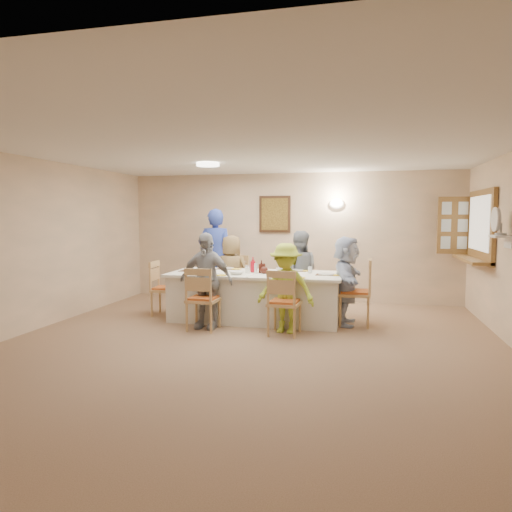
% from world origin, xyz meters
% --- Properties ---
extents(ground, '(7.00, 7.00, 0.00)m').
position_xyz_m(ground, '(0.00, 0.00, 0.00)').
color(ground, brown).
extents(room_walls, '(7.00, 7.00, 7.00)m').
position_xyz_m(room_walls, '(0.00, 0.00, 1.51)').
color(room_walls, tan).
rests_on(room_walls, ground).
extents(wall_picture, '(0.62, 0.05, 0.72)m').
position_xyz_m(wall_picture, '(-0.30, 3.46, 1.70)').
color(wall_picture, '#351E12').
rests_on(wall_picture, room_walls).
extents(wall_sconce, '(0.26, 0.09, 0.18)m').
position_xyz_m(wall_sconce, '(0.90, 3.44, 1.90)').
color(wall_sconce, white).
rests_on(wall_sconce, room_walls).
extents(ceiling_light, '(0.36, 0.36, 0.05)m').
position_xyz_m(ceiling_light, '(-1.00, 1.50, 2.47)').
color(ceiling_light, white).
rests_on(ceiling_light, room_walls).
extents(serving_hatch, '(0.06, 1.50, 1.15)m').
position_xyz_m(serving_hatch, '(3.21, 2.40, 1.50)').
color(serving_hatch, olive).
rests_on(serving_hatch, room_walls).
extents(hatch_sill, '(0.30, 1.50, 0.05)m').
position_xyz_m(hatch_sill, '(3.09, 2.40, 0.97)').
color(hatch_sill, olive).
rests_on(hatch_sill, room_walls).
extents(shutter_door, '(0.55, 0.04, 1.00)m').
position_xyz_m(shutter_door, '(2.95, 3.16, 1.50)').
color(shutter_door, olive).
rests_on(shutter_door, room_walls).
extents(fan_shelf, '(0.22, 0.36, 0.03)m').
position_xyz_m(fan_shelf, '(3.13, 1.05, 1.40)').
color(fan_shelf, white).
rests_on(fan_shelf, room_walls).
extents(desk_fan, '(0.30, 0.30, 0.28)m').
position_xyz_m(desk_fan, '(3.10, 1.05, 1.55)').
color(desk_fan, '#A5A5A8').
rests_on(desk_fan, fan_shelf).
extents(dining_table, '(2.73, 1.16, 0.76)m').
position_xyz_m(dining_table, '(-0.26, 1.63, 0.38)').
color(dining_table, white).
rests_on(dining_table, ground).
extents(chair_back_left, '(0.54, 0.54, 0.96)m').
position_xyz_m(chair_back_left, '(-0.86, 2.43, 0.48)').
color(chair_back_left, tan).
rests_on(chair_back_left, ground).
extents(chair_back_right, '(0.54, 0.54, 0.98)m').
position_xyz_m(chair_back_right, '(0.34, 2.43, 0.49)').
color(chair_back_right, tan).
rests_on(chair_back_right, ground).
extents(chair_front_left, '(0.46, 0.46, 0.93)m').
position_xyz_m(chair_front_left, '(-0.86, 0.83, 0.47)').
color(chair_front_left, tan).
rests_on(chair_front_left, ground).
extents(chair_front_right, '(0.48, 0.48, 0.93)m').
position_xyz_m(chair_front_right, '(0.34, 0.83, 0.47)').
color(chair_front_right, tan).
rests_on(chair_front_right, ground).
extents(chair_left_end, '(0.46, 0.46, 0.92)m').
position_xyz_m(chair_left_end, '(-1.81, 1.63, 0.46)').
color(chair_left_end, tan).
rests_on(chair_left_end, ground).
extents(chair_right_end, '(0.50, 0.50, 1.03)m').
position_xyz_m(chair_right_end, '(1.29, 1.63, 0.51)').
color(chair_right_end, tan).
rests_on(chair_right_end, ground).
extents(diner_back_left, '(0.69, 0.49, 1.33)m').
position_xyz_m(diner_back_left, '(-0.86, 2.31, 0.66)').
color(diner_back_left, brown).
rests_on(diner_back_left, ground).
extents(diner_back_right, '(0.76, 0.63, 1.41)m').
position_xyz_m(diner_back_right, '(0.34, 2.31, 0.71)').
color(diner_back_right, gray).
rests_on(diner_back_right, ground).
extents(diner_front_left, '(0.90, 0.51, 1.42)m').
position_xyz_m(diner_front_left, '(-0.86, 0.95, 0.71)').
color(diner_front_left, '#A3A5A9').
rests_on(diner_front_left, ground).
extents(diner_front_right, '(0.95, 0.69, 1.28)m').
position_xyz_m(diner_front_right, '(0.34, 0.95, 0.64)').
color(diner_front_right, '#B5D136').
rests_on(diner_front_right, ground).
extents(diner_right_end, '(1.28, 0.46, 1.36)m').
position_xyz_m(diner_right_end, '(1.16, 1.63, 0.68)').
color(diner_right_end, silver).
rests_on(diner_right_end, ground).
extents(caregiver, '(0.78, 0.61, 1.80)m').
position_xyz_m(caregiver, '(-1.31, 2.78, 0.90)').
color(caregiver, '#2D43A9').
rests_on(caregiver, ground).
extents(placemat_fl, '(0.33, 0.25, 0.01)m').
position_xyz_m(placemat_fl, '(-0.86, 1.21, 0.76)').
color(placemat_fl, '#472B19').
rests_on(placemat_fl, dining_table).
extents(plate_fl, '(0.25, 0.25, 0.02)m').
position_xyz_m(plate_fl, '(-0.86, 1.21, 0.77)').
color(plate_fl, white).
rests_on(plate_fl, dining_table).
extents(napkin_fl, '(0.14, 0.14, 0.01)m').
position_xyz_m(napkin_fl, '(-0.68, 1.16, 0.77)').
color(napkin_fl, yellow).
rests_on(napkin_fl, dining_table).
extents(placemat_fr, '(0.35, 0.26, 0.01)m').
position_xyz_m(placemat_fr, '(0.34, 1.21, 0.76)').
color(placemat_fr, '#472B19').
rests_on(placemat_fr, dining_table).
extents(plate_fr, '(0.24, 0.24, 0.02)m').
position_xyz_m(plate_fr, '(0.34, 1.21, 0.77)').
color(plate_fr, white).
rests_on(plate_fr, dining_table).
extents(napkin_fr, '(0.14, 0.14, 0.01)m').
position_xyz_m(napkin_fr, '(0.52, 1.16, 0.77)').
color(napkin_fr, yellow).
rests_on(napkin_fr, dining_table).
extents(placemat_bl, '(0.34, 0.25, 0.01)m').
position_xyz_m(placemat_bl, '(-0.86, 2.05, 0.76)').
color(placemat_bl, '#472B19').
rests_on(placemat_bl, dining_table).
extents(plate_bl, '(0.23, 0.23, 0.01)m').
position_xyz_m(plate_bl, '(-0.86, 2.05, 0.77)').
color(plate_bl, white).
rests_on(plate_bl, dining_table).
extents(napkin_bl, '(0.14, 0.14, 0.01)m').
position_xyz_m(napkin_bl, '(-0.68, 2.00, 0.77)').
color(napkin_bl, yellow).
rests_on(napkin_bl, dining_table).
extents(placemat_br, '(0.33, 0.25, 0.01)m').
position_xyz_m(placemat_br, '(0.34, 2.05, 0.76)').
color(placemat_br, '#472B19').
rests_on(placemat_br, dining_table).
extents(plate_br, '(0.22, 0.22, 0.01)m').
position_xyz_m(plate_br, '(0.34, 2.05, 0.77)').
color(plate_br, white).
rests_on(plate_br, dining_table).
extents(napkin_br, '(0.13, 0.13, 0.01)m').
position_xyz_m(napkin_br, '(0.52, 2.00, 0.77)').
color(napkin_br, yellow).
rests_on(napkin_br, dining_table).
extents(placemat_le, '(0.35, 0.26, 0.01)m').
position_xyz_m(placemat_le, '(-1.36, 1.63, 0.76)').
color(placemat_le, '#472B19').
rests_on(placemat_le, dining_table).
extents(plate_le, '(0.24, 0.24, 0.01)m').
position_xyz_m(plate_le, '(-1.36, 1.63, 0.77)').
color(plate_le, white).
rests_on(plate_le, dining_table).
extents(napkin_le, '(0.15, 0.15, 0.01)m').
position_xyz_m(napkin_le, '(-1.18, 1.58, 0.77)').
color(napkin_le, yellow).
rests_on(napkin_le, dining_table).
extents(placemat_re, '(0.32, 0.24, 0.01)m').
position_xyz_m(placemat_re, '(0.86, 1.63, 0.76)').
color(placemat_re, '#472B19').
rests_on(placemat_re, dining_table).
extents(plate_re, '(0.25, 0.25, 0.02)m').
position_xyz_m(plate_re, '(0.86, 1.63, 0.77)').
color(plate_re, white).
rests_on(plate_re, dining_table).
extents(napkin_re, '(0.13, 0.13, 0.01)m').
position_xyz_m(napkin_re, '(1.04, 1.58, 0.77)').
color(napkin_re, yellow).
rests_on(napkin_re, dining_table).
extents(teacup_a, '(0.17, 0.17, 0.09)m').
position_xyz_m(teacup_a, '(-1.08, 1.34, 0.80)').
color(teacup_a, white).
rests_on(teacup_a, dining_table).
extents(teacup_b, '(0.13, 0.13, 0.09)m').
position_xyz_m(teacup_b, '(0.16, 2.11, 0.80)').
color(teacup_b, white).
rests_on(teacup_b, dining_table).
extents(bowl_a, '(0.28, 0.28, 0.05)m').
position_xyz_m(bowl_a, '(-0.50, 1.35, 0.79)').
color(bowl_a, white).
rests_on(bowl_a, dining_table).
extents(bowl_b, '(0.33, 0.33, 0.06)m').
position_xyz_m(bowl_b, '(0.12, 1.88, 0.79)').
color(bowl_b, white).
rests_on(bowl_b, dining_table).
extents(condiment_ketchup, '(0.11, 0.12, 0.25)m').
position_xyz_m(condiment_ketchup, '(-0.32, 1.68, 0.88)').
color(condiment_ketchup, red).
rests_on(condiment_ketchup, dining_table).
extents(condiment_brown, '(0.13, 0.13, 0.20)m').
position_xyz_m(condiment_brown, '(-0.17, 1.65, 0.86)').
color(condiment_brown, '#431911').
rests_on(condiment_brown, dining_table).
extents(condiment_malt, '(0.17, 0.17, 0.16)m').
position_xyz_m(condiment_malt, '(-0.10, 1.56, 0.84)').
color(condiment_malt, '#431911').
rests_on(condiment_malt, dining_table).
extents(drinking_glass, '(0.07, 0.07, 0.10)m').
position_xyz_m(drinking_glass, '(-0.41, 1.68, 0.82)').
color(drinking_glass, silver).
rests_on(drinking_glass, dining_table).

